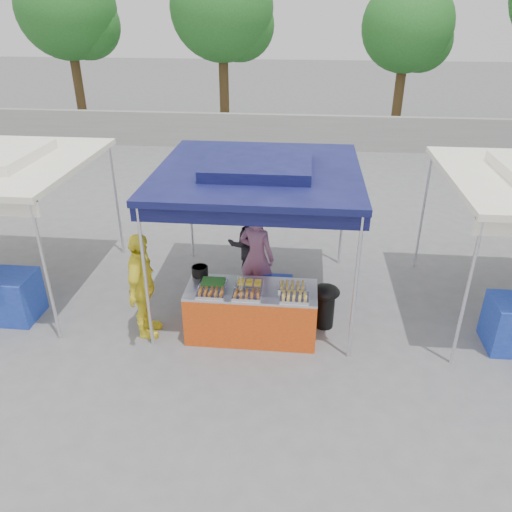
# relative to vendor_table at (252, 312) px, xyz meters

# --- Properties ---
(ground_plane) EXTENTS (80.00, 80.00, 0.00)m
(ground_plane) POSITION_rel_vendor_table_xyz_m (0.00, 0.10, -0.43)
(ground_plane) COLOR slate
(back_wall) EXTENTS (40.00, 0.25, 1.20)m
(back_wall) POSITION_rel_vendor_table_xyz_m (0.00, 11.10, 0.17)
(back_wall) COLOR gray
(back_wall) RESTS_ON ground_plane
(main_canopy) EXTENTS (3.20, 3.20, 2.57)m
(main_canopy) POSITION_rel_vendor_table_xyz_m (0.00, 1.07, 1.94)
(main_canopy) COLOR silver
(main_canopy) RESTS_ON ground_plane
(tree_0) EXTENTS (3.68, 3.65, 6.28)m
(tree_0) POSITION_rel_vendor_table_xyz_m (-8.15, 13.32, 3.87)
(tree_0) COLOR #49361C
(tree_0) RESTS_ON ground_plane
(tree_1) EXTENTS (3.70, 3.68, 6.32)m
(tree_1) POSITION_rel_vendor_table_xyz_m (-2.30, 13.09, 3.89)
(tree_1) COLOR #49361C
(tree_1) RESTS_ON ground_plane
(tree_2) EXTENTS (3.31, 3.21, 5.52)m
(tree_2) POSITION_rel_vendor_table_xyz_m (4.27, 13.45, 3.35)
(tree_2) COLOR #49361C
(tree_2) RESTS_ON ground_plane
(vendor_table) EXTENTS (2.00, 0.80, 0.85)m
(vendor_table) POSITION_rel_vendor_table_xyz_m (0.00, 0.00, 0.00)
(vendor_table) COLOR #DC4A13
(vendor_table) RESTS_ON ground_plane
(food_tray_fl) EXTENTS (0.42, 0.30, 0.07)m
(food_tray_fl) POSITION_rel_vendor_table_xyz_m (-0.58, -0.24, 0.46)
(food_tray_fl) COLOR white
(food_tray_fl) RESTS_ON vendor_table
(food_tray_fm) EXTENTS (0.42, 0.30, 0.07)m
(food_tray_fm) POSITION_rel_vendor_table_xyz_m (-0.04, -0.24, 0.46)
(food_tray_fm) COLOR white
(food_tray_fm) RESTS_ON vendor_table
(food_tray_fr) EXTENTS (0.42, 0.30, 0.07)m
(food_tray_fr) POSITION_rel_vendor_table_xyz_m (0.66, -0.24, 0.46)
(food_tray_fr) COLOR white
(food_tray_fr) RESTS_ON vendor_table
(food_tray_bl) EXTENTS (0.42, 0.30, 0.07)m
(food_tray_bl) POSITION_rel_vendor_table_xyz_m (-0.60, 0.06, 0.46)
(food_tray_bl) COLOR white
(food_tray_bl) RESTS_ON vendor_table
(food_tray_bm) EXTENTS (0.42, 0.30, 0.07)m
(food_tray_bm) POSITION_rel_vendor_table_xyz_m (-0.04, 0.10, 0.46)
(food_tray_bm) COLOR white
(food_tray_bm) RESTS_ON vendor_table
(food_tray_br) EXTENTS (0.42, 0.30, 0.07)m
(food_tray_br) POSITION_rel_vendor_table_xyz_m (0.62, 0.06, 0.46)
(food_tray_br) COLOR white
(food_tray_br) RESTS_ON vendor_table
(cooking_pot) EXTENTS (0.26, 0.26, 0.15)m
(cooking_pot) POSITION_rel_vendor_table_xyz_m (-0.86, 0.34, 0.50)
(cooking_pot) COLOR black
(cooking_pot) RESTS_ON vendor_table
(skewer_cup) EXTENTS (0.09, 0.09, 0.11)m
(skewer_cup) POSITION_rel_vendor_table_xyz_m (-0.14, -0.17, 0.48)
(skewer_cup) COLOR silver
(skewer_cup) RESTS_ON vendor_table
(wok_burner) EXTENTS (0.44, 0.44, 0.75)m
(wok_burner) POSITION_rel_vendor_table_xyz_m (1.15, 0.37, 0.02)
(wok_burner) COLOR black
(wok_burner) RESTS_ON ground_plane
(crate_left) EXTENTS (0.47, 0.33, 0.28)m
(crate_left) POSITION_rel_vendor_table_xyz_m (-0.32, 0.65, -0.28)
(crate_left) COLOR #162EB8
(crate_left) RESTS_ON ground_plane
(crate_right) EXTENTS (0.53, 0.37, 0.32)m
(crate_right) POSITION_rel_vendor_table_xyz_m (0.35, 0.74, -0.27)
(crate_right) COLOR #162EB8
(crate_right) RESTS_ON ground_plane
(crate_stacked) EXTENTS (0.51, 0.35, 0.30)m
(crate_stacked) POSITION_rel_vendor_table_xyz_m (0.35, 0.74, 0.04)
(crate_stacked) COLOR #162EB8
(crate_stacked) RESTS_ON crate_right
(vendor_woman) EXTENTS (0.75, 0.62, 1.75)m
(vendor_woman) POSITION_rel_vendor_table_xyz_m (-0.02, 1.00, 0.45)
(vendor_woman) COLOR #9C638A
(vendor_woman) RESTS_ON ground_plane
(helper_man) EXTENTS (0.85, 0.72, 1.56)m
(helper_man) POSITION_rel_vendor_table_xyz_m (-0.24, 1.66, 0.35)
(helper_man) COLOR #222227
(helper_man) RESTS_ON ground_plane
(customer_person) EXTENTS (0.46, 1.03, 1.74)m
(customer_person) POSITION_rel_vendor_table_xyz_m (-1.66, -0.13, 0.44)
(customer_person) COLOR #FFEF38
(customer_person) RESTS_ON ground_plane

